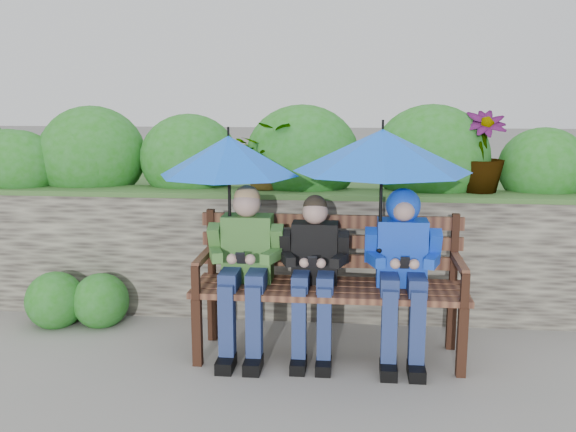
# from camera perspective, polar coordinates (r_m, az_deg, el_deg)

# --- Properties ---
(ground) EXTENTS (60.00, 60.00, 0.00)m
(ground) POSITION_cam_1_polar(r_m,az_deg,el_deg) (4.70, -0.13, -11.67)
(ground) COLOR slate
(ground) RESTS_ON ground
(garden_backdrop) EXTENTS (8.05, 2.88, 1.82)m
(garden_backdrop) POSITION_cam_1_polar(r_m,az_deg,el_deg) (6.03, 1.18, -0.09)
(garden_backdrop) COLOR #38332F
(garden_backdrop) RESTS_ON ground
(park_bench) EXTENTS (1.86, 0.54, 0.98)m
(park_bench) POSITION_cam_1_polar(r_m,az_deg,el_deg) (4.47, 3.70, -5.32)
(park_bench) COLOR black
(park_bench) RESTS_ON ground
(boy_left) EXTENTS (0.52, 0.60, 1.18)m
(boy_left) POSITION_cam_1_polar(r_m,az_deg,el_deg) (4.41, -3.80, -4.07)
(boy_left) COLOR #417834
(boy_left) RESTS_ON ground
(boy_middle) EXTENTS (0.47, 0.54, 1.12)m
(boy_middle) POSITION_cam_1_polar(r_m,az_deg,el_deg) (4.37, 2.32, -4.54)
(boy_middle) COLOR black
(boy_middle) RESTS_ON ground
(boy_right) EXTENTS (0.51, 0.61, 1.17)m
(boy_right) POSITION_cam_1_polar(r_m,az_deg,el_deg) (4.37, 10.14, -3.84)
(boy_right) COLOR #1D24BB
(boy_right) RESTS_ON ground
(umbrella_left) EXTENTS (0.96, 0.96, 0.86)m
(umbrella_left) POSITION_cam_1_polar(r_m,az_deg,el_deg) (4.37, -5.29, 5.35)
(umbrella_left) COLOR blue
(umbrella_left) RESTS_ON ground
(umbrella_right) EXTENTS (1.17, 1.17, 0.89)m
(umbrella_right) POSITION_cam_1_polar(r_m,az_deg,el_deg) (4.24, 8.37, 5.77)
(umbrella_right) COLOR blue
(umbrella_right) RESTS_ON ground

